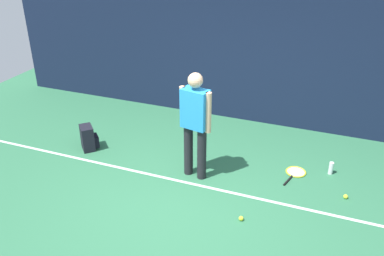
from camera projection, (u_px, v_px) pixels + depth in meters
ground_plane at (182, 202)px, 5.88m from camera, size 12.00×12.00×0.00m
back_fence at (242, 53)px, 7.75m from camera, size 10.00×0.10×2.70m
court_line at (194, 184)px, 6.27m from camera, size 9.00×0.05×0.00m
tennis_player at (195, 120)px, 6.06m from camera, size 0.52×0.29×1.70m
tennis_racket at (295, 173)px, 6.53m from camera, size 0.40×0.64×0.03m
backpack at (88, 138)px, 7.14m from camera, size 0.38×0.38×0.44m
tennis_ball_by_fence at (346, 197)px, 5.94m from camera, size 0.07×0.07×0.07m
tennis_ball_mid_court at (241, 218)px, 5.51m from camera, size 0.07×0.07×0.07m
water_bottle at (331, 168)px, 6.48m from camera, size 0.07×0.07×0.21m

